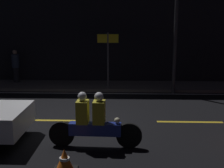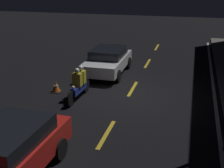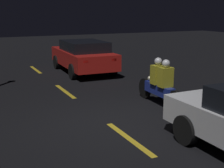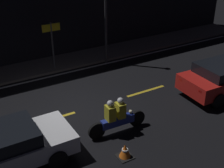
{
  "view_description": "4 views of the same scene",
  "coord_description": "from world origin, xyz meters",
  "px_view_note": "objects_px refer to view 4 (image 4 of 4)",
  "views": [
    {
      "loc": [
        1.45,
        -9.14,
        3.08
      ],
      "look_at": [
        1.14,
        -0.55,
        1.28
      ],
      "focal_mm": 50.0,
      "sensor_mm": 36.0,
      "label": 1
    },
    {
      "loc": [
        12.32,
        2.53,
        5.0
      ],
      "look_at": [
        1.4,
        -0.36,
        1.02
      ],
      "focal_mm": 50.0,
      "sensor_mm": 36.0,
      "label": 2
    },
    {
      "loc": [
        -6.47,
        3.07,
        2.67
      ],
      "look_at": [
        0.6,
        -0.37,
        0.83
      ],
      "focal_mm": 50.0,
      "sensor_mm": 36.0,
      "label": 3
    },
    {
      "loc": [
        -4.11,
        -9.82,
        6.67
      ],
      "look_at": [
        1.42,
        -0.51,
        1.13
      ],
      "focal_mm": 50.0,
      "sensor_mm": 36.0,
      "label": 4
    }
  ],
  "objects_px": {
    "motorcycle": "(116,117)",
    "traffic_cone_near": "(125,151)",
    "street_lamp": "(106,3)",
    "sedan_white": "(5,147)",
    "shop_sign": "(52,37)"
  },
  "relations": [
    {
      "from": "shop_sign",
      "to": "sedan_white",
      "type": "bearing_deg",
      "value": -122.93
    },
    {
      "from": "motorcycle",
      "to": "street_lamp",
      "type": "relative_size",
      "value": 0.4
    },
    {
      "from": "traffic_cone_near",
      "to": "street_lamp",
      "type": "relative_size",
      "value": 0.09
    },
    {
      "from": "motorcycle",
      "to": "street_lamp",
      "type": "bearing_deg",
      "value": 65.55
    },
    {
      "from": "traffic_cone_near",
      "to": "street_lamp",
      "type": "height_order",
      "value": "street_lamp"
    },
    {
      "from": "motorcycle",
      "to": "traffic_cone_near",
      "type": "bearing_deg",
      "value": -107.29
    },
    {
      "from": "sedan_white",
      "to": "street_lamp",
      "type": "distance_m",
      "value": 8.96
    },
    {
      "from": "shop_sign",
      "to": "street_lamp",
      "type": "distance_m",
      "value": 3.15
    },
    {
      "from": "shop_sign",
      "to": "street_lamp",
      "type": "bearing_deg",
      "value": -9.59
    },
    {
      "from": "street_lamp",
      "to": "traffic_cone_near",
      "type": "bearing_deg",
      "value": -115.3
    },
    {
      "from": "street_lamp",
      "to": "shop_sign",
      "type": "bearing_deg",
      "value": 170.41
    },
    {
      "from": "sedan_white",
      "to": "street_lamp",
      "type": "relative_size",
      "value": 0.7
    },
    {
      "from": "sedan_white",
      "to": "shop_sign",
      "type": "relative_size",
      "value": 1.67
    },
    {
      "from": "sedan_white",
      "to": "traffic_cone_near",
      "type": "distance_m",
      "value": 3.68
    },
    {
      "from": "sedan_white",
      "to": "street_lamp",
      "type": "xyz_separation_m",
      "value": [
        6.62,
        5.48,
        2.52
      ]
    }
  ]
}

